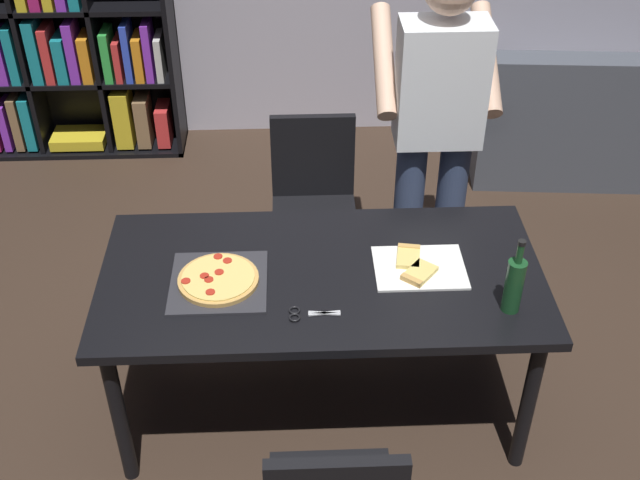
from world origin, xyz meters
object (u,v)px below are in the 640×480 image
wine_bottle (514,284)px  bookshelf (54,9)px  kitchen_scissors (305,314)px  dining_table (322,287)px  person_serving_pizza (436,128)px  pepperoni_pizza_on_tray (218,280)px  chair_far_side (314,194)px  couch (606,123)px

wine_bottle → bookshelf: bearing=130.4°
kitchen_scissors → bookshelf: bearing=119.2°
dining_table → person_serving_pizza: (0.54, 0.70, 0.32)m
person_serving_pizza → kitchen_scissors: (-0.61, -0.94, -0.24)m
pepperoni_pizza_on_tray → wine_bottle: size_ratio=1.18×
chair_far_side → pepperoni_pizza_on_tray: size_ratio=2.41×
wine_bottle → couch: bearing=61.6°
chair_far_side → pepperoni_pizza_on_tray: (-0.40, -0.97, 0.25)m
pepperoni_pizza_on_tray → wine_bottle: (1.09, -0.19, 0.10)m
dining_table → wine_bottle: (0.69, -0.24, 0.19)m
wine_bottle → kitchen_scissors: 0.77m
bookshelf → kitchen_scissors: bearing=-60.8°
chair_far_side → bookshelf: (-1.53, 1.45, 0.44)m
chair_far_side → bookshelf: 2.16m
chair_far_side → bookshelf: bearing=136.6°
couch → kitchen_scissors: 3.01m
pepperoni_pizza_on_tray → bookshelf: bearing=115.1°
chair_far_side → kitchen_scissors: 1.19m
person_serving_pizza → pepperoni_pizza_on_tray: (-0.95, -0.75, -0.23)m
dining_table → couch: 2.77m
chair_far_side → wine_bottle: bearing=-59.2°
chair_far_side → couch: size_ratio=0.51×
dining_table → kitchen_scissors: size_ratio=9.08×
bookshelf → wine_bottle: (2.23, -2.61, -0.08)m
chair_far_side → kitchen_scissors: size_ratio=4.67×
person_serving_pizza → bookshelf: bearing=141.2°
chair_far_side → wine_bottle: (0.69, -1.16, 0.36)m
couch → wine_bottle: bearing=-118.4°
chair_far_side → kitchen_scissors: chair_far_side is taller
wine_bottle → kitchen_scissors: bearing=-179.7°
bookshelf → dining_table: bearing=-57.1°
wine_bottle → kitchen_scissors: size_ratio=1.64×
wine_bottle → kitchen_scissors: wine_bottle is taller
chair_far_side → kitchen_scissors: (-0.07, -1.17, 0.24)m
chair_far_side → couch: 2.18m
chair_far_side → person_serving_pizza: (0.54, -0.22, 0.49)m
pepperoni_pizza_on_tray → couch: bearing=41.5°
pepperoni_pizza_on_tray → kitchen_scissors: bearing=-30.7°
bookshelf → pepperoni_pizza_on_tray: 2.68m
dining_table → pepperoni_pizza_on_tray: (-0.40, -0.05, 0.09)m
person_serving_pizza → pepperoni_pizza_on_tray: 1.23m
couch → pepperoni_pizza_on_tray: size_ratio=4.72×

